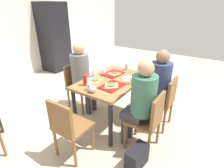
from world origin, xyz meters
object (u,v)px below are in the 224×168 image
at_px(tray_red_far, 113,74).
at_px(pizza_slice_c, 95,80).
at_px(chair_near_left, 149,118).
at_px(tray_red_near, 112,86).
at_px(pizza_slice_a, 112,85).
at_px(plastic_cup_c, 89,87).
at_px(drink_fridge, 54,38).
at_px(paper_plate_center, 94,80).
at_px(person_in_red, 141,99).
at_px(pizza_slice_b, 114,73).
at_px(plastic_cup_a, 94,73).
at_px(foil_bundle, 92,89).
at_px(person_in_brown_jacket, 157,83).
at_px(chair_near_right, 164,99).
at_px(paper_plate_near_edge, 129,79).
at_px(condiment_bottle, 85,80).
at_px(chair_far_side, 77,83).
at_px(chair_left_end, 68,126).
at_px(main_table, 112,85).
at_px(person_far_side, 82,72).
at_px(handbag, 137,157).
at_px(plastic_cup_d, 103,71).
at_px(soda_can, 127,67).
at_px(plastic_cup_b, 132,81).

relative_size(tray_red_far, pizza_slice_c, 1.47).
distance_m(chair_near_left, tray_red_near, 0.70).
xyz_separation_m(tray_red_near, pizza_slice_a, (-0.00, 0.00, 0.02)).
distance_m(plastic_cup_c, drink_fridge, 3.31).
bearing_deg(paper_plate_center, plastic_cup_c, -152.48).
xyz_separation_m(person_in_red, pizza_slice_c, (0.12, 0.83, 0.03)).
bearing_deg(plastic_cup_c, pizza_slice_b, 2.90).
bearing_deg(plastic_cup_a, tray_red_far, -41.85).
bearing_deg(foil_bundle, person_in_brown_jacket, -37.24).
height_order(pizza_slice_b, foil_bundle, foil_bundle).
xyz_separation_m(person_in_red, plastic_cup_a, (0.27, 0.96, 0.06)).
relative_size(paper_plate_center, foil_bundle, 2.20).
height_order(chair_near_right, paper_plate_near_edge, chair_near_right).
distance_m(pizza_slice_b, condiment_bottle, 0.62).
distance_m(chair_far_side, chair_left_end, 1.25).
bearing_deg(tray_red_near, foil_bundle, 158.65).
distance_m(chair_near_left, paper_plate_near_edge, 0.78).
height_order(pizza_slice_b, drink_fridge, drink_fridge).
relative_size(main_table, tray_red_near, 3.32).
bearing_deg(paper_plate_center, tray_red_near, -94.87).
distance_m(main_table, pizza_slice_c, 0.29).
distance_m(chair_near_left, plastic_cup_a, 1.18).
distance_m(person_far_side, condiment_bottle, 0.58).
height_order(chair_near_right, handbag, chair_near_right).
relative_size(pizza_slice_b, foil_bundle, 2.37).
height_order(person_in_red, plastic_cup_d, person_in_red).
relative_size(soda_can, foil_bundle, 1.22).
bearing_deg(main_table, pizza_slice_c, 132.31).
relative_size(tray_red_near, tray_red_far, 1.00).
bearing_deg(plastic_cup_b, handbag, -145.98).
distance_m(person_in_brown_jacket, tray_red_near, 0.71).
relative_size(chair_left_end, paper_plate_near_edge, 3.85).
distance_m(plastic_cup_d, foil_bundle, 0.68).
xyz_separation_m(chair_far_side, person_in_red, (-0.30, -1.41, 0.25)).
bearing_deg(condiment_bottle, handbag, -104.53).
height_order(tray_red_near, soda_can, soda_can).
relative_size(chair_left_end, tray_red_near, 2.35).
height_order(condiment_bottle, foil_bundle, condiment_bottle).
bearing_deg(paper_plate_near_edge, pizza_slice_a, 168.11).
relative_size(main_table, pizza_slice_a, 5.24).
bearing_deg(chair_far_side, tray_red_near, -102.96).
bearing_deg(plastic_cup_b, chair_far_side, 91.55).
relative_size(foil_bundle, handbag, 0.31).
height_order(chair_left_end, drink_fridge, drink_fridge).
relative_size(chair_near_right, chair_left_end, 1.00).
distance_m(main_table, handbag, 1.14).
relative_size(pizza_slice_b, plastic_cup_a, 2.37).
distance_m(chair_left_end, person_far_side, 1.19).
xyz_separation_m(chair_far_side, plastic_cup_d, (0.12, -0.52, 0.31)).
bearing_deg(chair_near_right, paper_plate_near_edge, 102.08).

